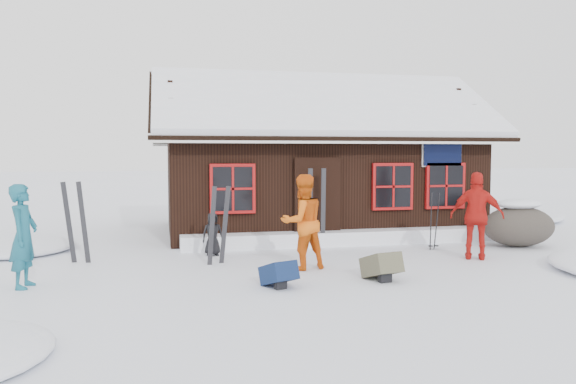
% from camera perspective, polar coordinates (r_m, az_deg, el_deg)
% --- Properties ---
extents(ground, '(120.00, 120.00, 0.00)m').
position_cam_1_polar(ground, '(10.84, 1.82, -7.53)').
color(ground, white).
rests_on(ground, ground).
extents(mountain_hut, '(8.90, 6.09, 4.42)m').
position_cam_1_polar(mountain_hut, '(15.83, 2.62, 1.86)').
color(mountain_hut, black).
rests_on(mountain_hut, ground).
extents(snow_drift, '(7.60, 0.60, 0.35)m').
position_cam_1_polar(snow_drift, '(13.35, 5.67, -4.60)').
color(snow_drift, white).
rests_on(snow_drift, ground).
extents(snow_mounds, '(20.60, 13.20, 0.48)m').
position_cam_1_polar(snow_mounds, '(13.06, 6.84, -5.57)').
color(snow_mounds, white).
rests_on(snow_mounds, ground).
extents(skier_teal, '(0.49, 0.66, 1.67)m').
position_cam_1_polar(skier_teal, '(9.94, -25.28, -4.07)').
color(skier_teal, '#17596D').
rests_on(skier_teal, ground).
extents(skier_orange_left, '(1.00, 0.86, 1.77)m').
position_cam_1_polar(skier_orange_left, '(10.43, 1.49, -3.06)').
color(skier_orange_left, '#DF5C0F').
rests_on(skier_orange_left, ground).
extents(skier_orange_right, '(1.12, 0.91, 1.78)m').
position_cam_1_polar(skier_orange_right, '(12.00, 18.65, -2.32)').
color(skier_orange_right, red).
rests_on(skier_orange_right, ground).
extents(skier_crouched, '(0.47, 0.33, 0.91)m').
position_cam_1_polar(skier_crouched, '(11.96, -7.67, -4.26)').
color(skier_crouched, black).
rests_on(skier_crouched, ground).
extents(boulder, '(1.69, 1.27, 0.99)m').
position_cam_1_polar(boulder, '(14.06, 22.37, -3.10)').
color(boulder, '#453F37').
rests_on(boulder, ground).
extents(ski_pair_left, '(0.48, 0.16, 1.57)m').
position_cam_1_polar(ski_pair_left, '(11.03, -7.08, -3.48)').
color(ski_pair_left, black).
rests_on(ski_pair_left, ground).
extents(ski_pair_mid, '(0.53, 0.11, 1.66)m').
position_cam_1_polar(ski_pair_mid, '(11.80, -20.72, -3.01)').
color(ski_pair_mid, black).
rests_on(ski_pair_mid, ground).
extents(ski_pair_right, '(0.43, 0.05, 1.86)m').
position_cam_1_polar(ski_pair_right, '(12.84, 2.92, -1.75)').
color(ski_pair_right, black).
rests_on(ski_pair_right, ground).
extents(ski_poles, '(0.24, 0.12, 1.32)m').
position_cam_1_polar(ski_poles, '(12.98, 14.60, -2.97)').
color(ski_poles, black).
rests_on(ski_poles, ground).
extents(backpack_blue, '(0.59, 0.67, 0.31)m').
position_cam_1_polar(backpack_blue, '(9.15, -0.95, -8.71)').
color(backpack_blue, '#102046').
rests_on(backpack_blue, ground).
extents(backpack_olive, '(0.59, 0.71, 0.35)m').
position_cam_1_polar(backpack_olive, '(9.76, 9.46, -7.84)').
color(backpack_olive, '#514F3A').
rests_on(backpack_olive, ground).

